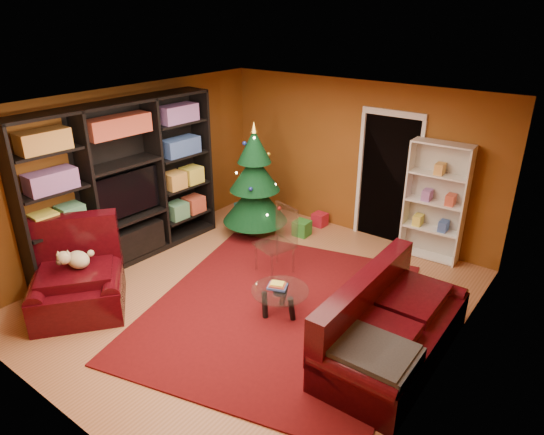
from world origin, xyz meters
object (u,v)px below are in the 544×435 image
Objects in this scene: white_bookshelf at (435,202)px; sofa at (396,321)px; gift_box_red at (320,219)px; armchair at (77,278)px; gift_box_green at (302,228)px; coffee_table at (280,302)px; rug at (278,309)px; media_unit at (123,184)px; acrylic_chair at (275,245)px; christmas_tree at (255,181)px; dog at (78,260)px; gift_box_teal at (246,211)px.

white_bookshelf is 0.87× the size of sofa.
gift_box_red is 4.30m from armchair.
sofa is at bearing -44.82° from gift_box_red.
gift_box_red is at bearing 86.32° from gift_box_green.
coffee_table is at bearing -62.82° from gift_box_green.
rug is 1.68× the size of sofa.
media_unit is at bearing -126.75° from gift_box_green.
acrylic_chair is (-0.61, 0.74, 0.46)m from rug.
media_unit is 3.49m from gift_box_red.
gift_box_green is 0.28× the size of acrylic_chair.
media_unit reaches higher than gift_box_green.
christmas_tree is at bearing 136.17° from rug.
armchair reaches higher than gift_box_red.
gift_box_green is at bearing 56.12° from media_unit.
gift_box_red is at bearing 111.73° from coffee_table.
dog reaches higher than gift_box_green.
gift_box_green is at bearing 21.56° from dog.
media_unit is at bearing -176.98° from coffee_table.
rug is 0.21m from coffee_table.
armchair reaches higher than dog.
rug is at bearing 7.52° from media_unit.
gift_box_teal is at bearing 137.97° from coffee_table.
white_bookshelf is 5.22m from armchair.
sofa reaches higher than armchair.
sofa is (2.55, -2.54, 0.36)m from gift_box_red.
gift_box_red is at bearing 25.54° from gift_box_teal.
white_bookshelf is (1.02, 2.63, 0.92)m from rug.
white_bookshelf reaches higher than armchair.
gift_box_green is at bearing 51.50° from sofa.
acrylic_chair is (1.48, 2.21, -0.23)m from dog.
media_unit is 7.97× the size of dog.
media_unit reaches higher than gift_box_red.
acrylic_chair reaches higher than gift_box_teal.
gift_box_teal is at bearing 80.16° from media_unit.
media_unit reaches higher than sofa.
armchair reaches higher than coffee_table.
gift_box_teal is 0.17× the size of white_bookshelf.
christmas_tree is 2.12× the size of acrylic_chair.
acrylic_chair is at bearing 27.35° from media_unit.
sofa is 2.97× the size of coffee_table.
armchair reaches higher than gift_box_teal.
christmas_tree is at bearing -127.63° from gift_box_red.
rug is at bearing -113.59° from white_bookshelf.
rug is 2.30m from gift_box_green.
media_unit is 2.51m from gift_box_teal.
gift_box_teal is at bearing 62.15° from sofa.
christmas_tree is at bearing -162.65° from white_bookshelf.
media_unit reaches higher than gift_box_teal.
coffee_table is at bearing -33.21° from acrylic_chair.
gift_box_red is 0.32× the size of coffee_table.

